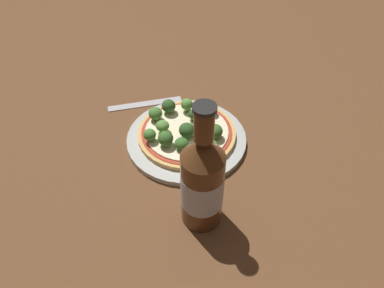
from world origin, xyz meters
name	(u,v)px	position (x,y,z in m)	size (l,w,h in m)	color
ground_plane	(187,136)	(0.00, 0.00, 0.00)	(3.00, 3.00, 0.00)	brown
plate	(187,139)	(0.01, -0.01, 0.01)	(0.24, 0.24, 0.01)	#B2B7B2
pizza	(187,133)	(0.01, -0.01, 0.02)	(0.20, 0.20, 0.01)	tan
broccoli_floret_0	(187,130)	(0.02, -0.01, 0.04)	(0.03, 0.03, 0.03)	#7A9E5B
broccoli_floret_1	(165,138)	(0.03, -0.06, 0.04)	(0.03, 0.03, 0.03)	#7A9E5B
broccoli_floret_2	(155,114)	(-0.05, -0.05, 0.04)	(0.03, 0.03, 0.03)	#7A9E5B
broccoli_floret_3	(169,106)	(-0.06, -0.01, 0.04)	(0.03, 0.03, 0.03)	#7A9E5B
broccoli_floret_4	(211,107)	(-0.01, 0.06, 0.04)	(0.02, 0.02, 0.03)	#7A9E5B
broccoli_floret_5	(207,148)	(0.08, 0.00, 0.04)	(0.04, 0.04, 0.03)	#7A9E5B
broccoli_floret_6	(181,144)	(0.05, -0.04, 0.04)	(0.03, 0.03, 0.02)	#7A9E5B
broccoli_floret_7	(194,114)	(-0.01, 0.02, 0.04)	(0.02, 0.02, 0.02)	#7A9E5B
broccoli_floret_8	(163,126)	(-0.01, -0.05, 0.04)	(0.03, 0.03, 0.03)	#7A9E5B
broccoli_floret_9	(215,131)	(0.05, 0.03, 0.04)	(0.03, 0.03, 0.03)	#7A9E5B
broccoli_floret_10	(187,104)	(-0.04, 0.02, 0.04)	(0.03, 0.03, 0.03)	#7A9E5B
broccoli_floret_11	(149,134)	(0.00, -0.08, 0.04)	(0.02, 0.02, 0.03)	#7A9E5B
beer_bottle	(202,181)	(0.18, -0.07, 0.09)	(0.07, 0.07, 0.24)	#563319
fork	(145,104)	(-0.14, -0.03, 0.00)	(0.06, 0.17, 0.00)	#B2B2B7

